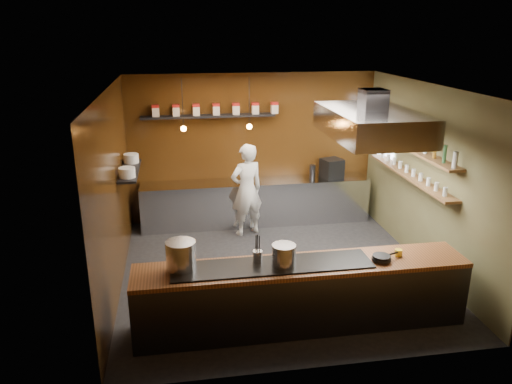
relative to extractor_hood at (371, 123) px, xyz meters
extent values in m
plane|color=black|center=(-1.30, 0.40, -2.51)|extent=(5.00, 5.00, 0.00)
plane|color=#311908|center=(-1.30, 2.90, -1.01)|extent=(5.00, 0.00, 5.00)
plane|color=#311908|center=(-3.80, 0.40, -1.01)|extent=(0.00, 5.00, 5.00)
plane|color=brown|center=(1.20, 0.40, -1.01)|extent=(0.00, 5.00, 5.00)
plane|color=silver|center=(-1.30, 0.40, 0.49)|extent=(5.00, 5.00, 0.00)
plane|color=white|center=(1.15, 2.10, -0.61)|extent=(0.00, 1.00, 1.00)
cube|color=silver|center=(-1.30, 2.57, -2.06)|extent=(4.60, 0.65, 0.90)
cube|color=#38383D|center=(-1.30, -1.20, -2.08)|extent=(4.40, 0.70, 0.86)
cube|color=brown|center=(-1.30, -1.20, -1.62)|extent=(4.40, 0.72, 0.06)
cube|color=black|center=(-1.70, -1.20, -1.58)|extent=(2.60, 0.55, 0.02)
cube|color=black|center=(-2.20, 2.76, -0.31)|extent=(2.60, 0.26, 0.04)
cube|color=black|center=(-3.64, 1.40, -0.96)|extent=(0.30, 1.40, 0.04)
cube|color=brown|center=(1.04, 0.70, -0.59)|extent=(0.26, 2.80, 0.04)
cube|color=brown|center=(1.04, 0.70, -1.06)|extent=(0.26, 2.80, 0.04)
cube|color=#38383D|center=(0.00, 0.00, 0.34)|extent=(0.35, 0.35, 0.30)
cube|color=silver|center=(0.00, 0.00, -0.01)|extent=(1.20, 2.00, 0.40)
cube|color=white|center=(0.00, 0.00, -0.22)|extent=(1.00, 1.80, 0.02)
cylinder|color=black|center=(-2.70, 2.10, 0.04)|extent=(0.01, 0.01, 0.90)
sphere|color=orange|center=(-2.70, 2.10, -0.41)|extent=(0.10, 0.10, 0.10)
cylinder|color=black|center=(-1.50, 2.10, 0.04)|extent=(0.01, 0.01, 0.90)
sphere|color=orange|center=(-1.50, 2.10, -0.41)|extent=(0.10, 0.10, 0.10)
cube|color=beige|center=(-3.20, 2.76, -0.20)|extent=(0.13, 0.13, 0.17)
cube|color=#A11713|center=(-3.20, 2.76, -0.09)|extent=(0.13, 0.13, 0.05)
cube|color=beige|center=(-2.82, 2.76, -0.20)|extent=(0.13, 0.13, 0.17)
cube|color=#A11713|center=(-2.82, 2.76, -0.09)|extent=(0.13, 0.13, 0.05)
cube|color=beige|center=(-2.43, 2.76, -0.20)|extent=(0.13, 0.13, 0.17)
cube|color=#A11713|center=(-2.43, 2.76, -0.09)|extent=(0.13, 0.13, 0.05)
cube|color=beige|center=(-2.05, 2.76, -0.20)|extent=(0.13, 0.13, 0.17)
cube|color=#A11713|center=(-2.05, 2.76, -0.09)|extent=(0.14, 0.13, 0.05)
cube|color=beige|center=(-1.67, 2.76, -0.20)|extent=(0.13, 0.13, 0.17)
cube|color=#A11713|center=(-1.67, 2.76, -0.09)|extent=(0.14, 0.13, 0.05)
cube|color=beige|center=(-1.28, 2.76, -0.20)|extent=(0.13, 0.13, 0.17)
cube|color=#A11713|center=(-1.28, 2.76, -0.09)|extent=(0.14, 0.13, 0.05)
cube|color=beige|center=(-0.90, 2.76, -0.20)|extent=(0.13, 0.13, 0.17)
cube|color=#A11713|center=(-0.90, 2.76, -0.09)|extent=(0.14, 0.13, 0.05)
cylinder|color=white|center=(-3.64, 0.95, -0.86)|extent=(0.26, 0.26, 0.16)
cylinder|color=white|center=(-3.64, 1.85, -0.86)|extent=(0.26, 0.26, 0.16)
cylinder|color=silver|center=(1.04, -0.60, -0.45)|extent=(0.06, 0.06, 0.24)
cylinder|color=#2D5933|center=(1.04, -0.31, -0.45)|extent=(0.06, 0.06, 0.24)
cylinder|color=#8C601E|center=(1.04, -0.02, -0.45)|extent=(0.06, 0.06, 0.24)
cylinder|color=silver|center=(1.04, 0.27, -0.45)|extent=(0.06, 0.06, 0.24)
cylinder|color=#2D5933|center=(1.04, 0.56, -0.45)|extent=(0.06, 0.06, 0.24)
cylinder|color=#8C601E|center=(1.04, 0.84, -0.45)|extent=(0.06, 0.06, 0.24)
cylinder|color=silver|center=(1.04, 1.13, -0.45)|extent=(0.06, 0.06, 0.24)
cylinder|color=#2D5933|center=(1.04, 1.42, -0.45)|extent=(0.06, 0.06, 0.24)
cylinder|color=#8C601E|center=(1.04, 1.71, -0.45)|extent=(0.06, 0.06, 0.24)
cylinder|color=silver|center=(1.04, 2.00, -0.45)|extent=(0.06, 0.06, 0.24)
cylinder|color=silver|center=(1.04, -0.45, -0.97)|extent=(0.07, 0.07, 0.13)
cylinder|color=silver|center=(1.04, -0.19, -0.97)|extent=(0.07, 0.07, 0.13)
cylinder|color=silver|center=(1.04, 0.06, -0.97)|extent=(0.07, 0.07, 0.13)
cylinder|color=silver|center=(1.04, 0.32, -0.97)|extent=(0.07, 0.07, 0.13)
cylinder|color=silver|center=(1.04, 0.57, -0.97)|extent=(0.07, 0.07, 0.13)
cylinder|color=silver|center=(1.04, 0.83, -0.97)|extent=(0.07, 0.07, 0.13)
cylinder|color=silver|center=(1.04, 1.08, -0.97)|extent=(0.07, 0.07, 0.13)
cylinder|color=silver|center=(1.04, 1.34, -0.97)|extent=(0.07, 0.07, 0.13)
cylinder|color=silver|center=(1.04, 1.59, -0.97)|extent=(0.07, 0.07, 0.13)
cylinder|color=silver|center=(1.04, 1.85, -0.97)|extent=(0.07, 0.07, 0.13)
cylinder|color=silver|center=(-2.86, -1.13, -1.38)|extent=(0.40, 0.40, 0.37)
cylinder|color=#B2B4B9|center=(-1.56, -1.25, -1.42)|extent=(0.34, 0.34, 0.29)
cylinder|color=silver|center=(-1.88, -1.10, -1.48)|extent=(0.16, 0.16, 0.16)
cylinder|color=black|center=(-0.26, -1.29, -1.55)|extent=(0.25, 0.25, 0.03)
cylinder|color=black|center=(-0.26, -1.29, -1.52)|extent=(0.24, 0.24, 0.03)
cylinder|color=black|center=(-0.06, -1.23, -1.52)|extent=(0.18, 0.08, 0.02)
cylinder|color=yellow|center=(0.03, -1.18, -1.54)|extent=(0.10, 0.10, 0.09)
cube|color=black|center=(0.27, 2.57, -1.41)|extent=(0.47, 0.46, 0.39)
imported|color=silver|center=(-1.57, 2.04, -1.61)|extent=(0.76, 0.62, 1.79)
camera|label=1|loc=(-2.84, -6.88, 1.35)|focal=35.00mm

